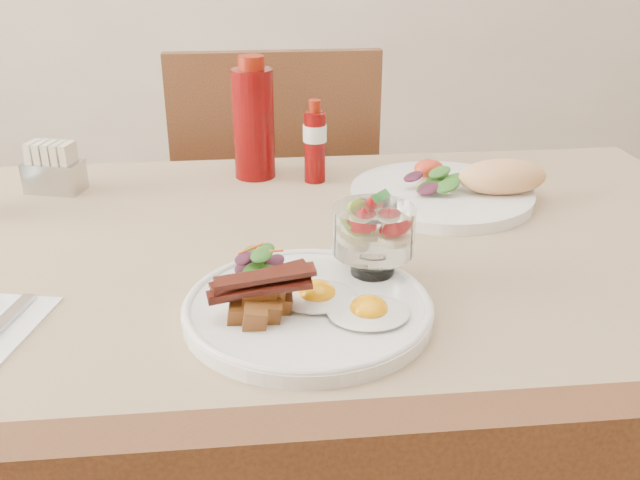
% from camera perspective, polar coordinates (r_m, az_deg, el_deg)
% --- Properties ---
extents(table, '(1.33, 0.88, 0.75)m').
position_cam_1_polar(table, '(0.97, -1.94, -6.33)').
color(table, brown).
rests_on(table, ground).
extents(chair_far, '(0.42, 0.42, 0.93)m').
position_cam_1_polar(chair_far, '(1.63, -3.57, 1.33)').
color(chair_far, brown).
rests_on(chair_far, ground).
extents(main_plate, '(0.28, 0.28, 0.02)m').
position_cam_1_polar(main_plate, '(0.80, -0.98, -5.61)').
color(main_plate, white).
rests_on(main_plate, table).
extents(fried_eggs, '(0.14, 0.12, 0.02)m').
position_cam_1_polar(fried_eggs, '(0.79, 1.80, -5.02)').
color(fried_eggs, silver).
rests_on(fried_eggs, main_plate).
extents(bacon_potato_pile, '(0.12, 0.07, 0.05)m').
position_cam_1_polar(bacon_potato_pile, '(0.76, -4.77, -4.50)').
color(bacon_potato_pile, brown).
rests_on(bacon_potato_pile, main_plate).
extents(side_salad, '(0.07, 0.06, 0.04)m').
position_cam_1_polar(side_salad, '(0.85, -4.82, -1.88)').
color(side_salad, '#1A4713').
rests_on(side_salad, main_plate).
extents(fruit_cup, '(0.10, 0.10, 0.10)m').
position_cam_1_polar(fruit_cup, '(0.84, 4.29, 0.75)').
color(fruit_cup, white).
rests_on(fruit_cup, main_plate).
extents(second_plate, '(0.31, 0.29, 0.07)m').
position_cam_1_polar(second_plate, '(1.15, 10.82, 4.06)').
color(second_plate, white).
rests_on(second_plate, table).
extents(ketchup_bottle, '(0.07, 0.07, 0.21)m').
position_cam_1_polar(ketchup_bottle, '(1.22, -5.34, 9.41)').
color(ketchup_bottle, '#5C0505').
rests_on(ketchup_bottle, table).
extents(hot_sauce_bottle, '(0.04, 0.04, 0.14)m').
position_cam_1_polar(hot_sauce_bottle, '(1.20, -0.42, 7.80)').
color(hot_sauce_bottle, '#5C0505').
rests_on(hot_sauce_bottle, table).
extents(sugar_caddy, '(0.10, 0.07, 0.08)m').
position_cam_1_polar(sugar_caddy, '(1.24, -20.54, 5.25)').
color(sugar_caddy, '#B2B3B7').
rests_on(sugar_caddy, table).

